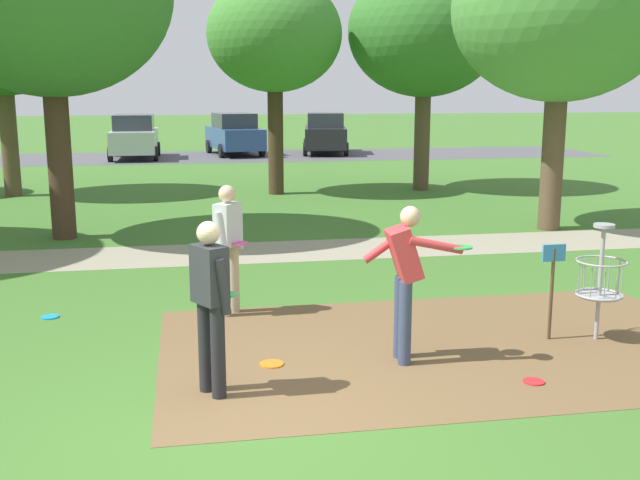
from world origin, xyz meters
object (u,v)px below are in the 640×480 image
object	(u,v)px
tree_mid_left	(425,32)
parked_car_center_left	(234,134)
player_throwing	(405,273)
frisbee_by_tee	(50,317)
tree_mid_center	(274,35)
player_waiting_left	(228,242)
parked_car_center_right	(325,133)
disc_golf_basket	(595,278)
frisbee_far_right	(534,382)
frisbee_far_left	(272,364)
player_foreground_watching	(210,298)
parked_car_leftmost	(134,137)
tree_near_right	(562,9)
tree_mid_right	(0,28)

from	to	relation	value
tree_mid_left	parked_car_center_left	xyz separation A→B (m)	(-4.59, 12.80, -3.57)
player_throwing	frisbee_by_tee	size ratio (longest dim) A/B	7.56
tree_mid_left	tree_mid_center	bearing A→B (deg)	-177.74
frisbee_by_tee	tree_mid_left	size ratio (longest dim) A/B	0.04
player_waiting_left	parked_car_center_right	distance (m)	24.91
disc_golf_basket	frisbee_by_tee	distance (m)	6.82
disc_golf_basket	frisbee_far_right	xyz separation A→B (m)	(-1.27, -1.14, -0.74)
frisbee_far_left	tree_mid_center	xyz separation A→B (m)	(1.66, 13.30, 4.32)
disc_golf_basket	parked_car_center_right	xyz separation A→B (m)	(1.63, 26.01, 0.17)
tree_mid_center	player_foreground_watching	bearing A→B (deg)	-99.36
player_waiting_left	parked_car_center_right	world-z (taller)	parked_car_center_right
parked_car_leftmost	tree_mid_center	bearing A→B (deg)	-68.92
frisbee_by_tee	tree_mid_left	world-z (taller)	tree_mid_left
frisbee_far_left	parked_car_center_left	xyz separation A→B (m)	(1.35, 26.27, 0.91)
frisbee_far_right	parked_car_leftmost	bearing A→B (deg)	101.83
tree_near_right	parked_car_leftmost	distance (m)	20.92
tree_mid_left	parked_car_center_right	size ratio (longest dim) A/B	1.43
player_foreground_watching	frisbee_by_tee	bearing A→B (deg)	124.67
player_foreground_watching	disc_golf_basket	bearing A→B (deg)	10.83
frisbee_by_tee	tree_mid_right	world-z (taller)	tree_mid_right
player_waiting_left	frisbee_by_tee	size ratio (longest dim) A/B	7.56
frisbee_by_tee	frisbee_far_left	distance (m)	3.44
parked_car_leftmost	parked_car_center_left	distance (m)	4.41
disc_golf_basket	player_waiting_left	world-z (taller)	player_waiting_left
frisbee_by_tee	player_waiting_left	bearing A→B (deg)	-6.11
player_throwing	tree_mid_right	world-z (taller)	tree_mid_right
tree_mid_left	tree_mid_center	size ratio (longest dim) A/B	1.08
disc_golf_basket	parked_car_center_right	size ratio (longest dim) A/B	0.31
player_foreground_watching	frisbee_far_right	bearing A→B (deg)	-5.06
tree_near_right	tree_mid_left	xyz separation A→B (m)	(-0.72, 6.57, 0.02)
player_waiting_left	parked_car_center_left	size ratio (longest dim) A/B	0.38
tree_mid_left	parked_car_center_left	bearing A→B (deg)	109.73
tree_mid_right	parked_car_center_right	bearing A→B (deg)	47.54
player_waiting_left	parked_car_center_right	bearing A→B (deg)	76.58
tree_mid_left	disc_golf_basket	bearing A→B (deg)	-99.06
parked_car_leftmost	parked_car_center_right	xyz separation A→B (m)	(8.37, 1.03, 0.00)
parked_car_center_left	tree_mid_right	bearing A→B (deg)	-119.69
parked_car_center_left	parked_car_center_right	world-z (taller)	same
tree_mid_right	disc_golf_basket	bearing A→B (deg)	-56.18
tree_near_right	parked_car_center_right	distance (m)	19.65
tree_mid_center	parked_car_center_left	distance (m)	13.41
tree_mid_center	parked_car_leftmost	size ratio (longest dim) A/B	1.41
player_throwing	frisbee_far_left	bearing A→B (deg)	175.06
tree_near_right	frisbee_far_right	bearing A→B (deg)	-117.61
frisbee_by_tee	tree_mid_right	bearing A→B (deg)	103.64
disc_golf_basket	tree_near_right	bearing A→B (deg)	67.08
frisbee_far_left	parked_car_center_right	distance (m)	26.77
player_waiting_left	tree_mid_center	bearing A→B (deg)	80.09
frisbee_by_tee	parked_car_leftmost	distance (m)	22.97
tree_mid_center	tree_mid_left	bearing A→B (deg)	2.26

